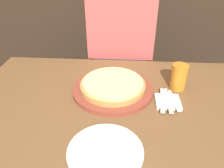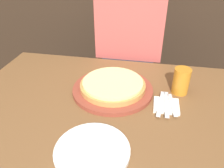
% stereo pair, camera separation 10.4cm
% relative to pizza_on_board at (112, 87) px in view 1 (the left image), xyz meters
% --- Properties ---
extents(dining_table, '(1.34, 0.92, 0.77)m').
position_rel_pizza_on_board_xyz_m(dining_table, '(0.00, -0.12, -0.41)').
color(dining_table, brown).
rests_on(dining_table, ground_plane).
extents(pizza_on_board, '(0.39, 0.39, 0.06)m').
position_rel_pizza_on_board_xyz_m(pizza_on_board, '(0.00, 0.00, 0.00)').
color(pizza_on_board, brown).
rests_on(pizza_on_board, dining_table).
extents(beer_glass, '(0.08, 0.08, 0.13)m').
position_rel_pizza_on_board_xyz_m(beer_glass, '(0.32, 0.05, 0.04)').
color(beer_glass, '#B7701E').
rests_on(beer_glass, dining_table).
extents(dinner_plate, '(0.26, 0.26, 0.02)m').
position_rel_pizza_on_board_xyz_m(dinner_plate, '(0.01, -0.38, -0.02)').
color(dinner_plate, silver).
rests_on(dinner_plate, dining_table).
extents(napkin_stack, '(0.11, 0.11, 0.01)m').
position_rel_pizza_on_board_xyz_m(napkin_stack, '(0.26, -0.08, -0.02)').
color(napkin_stack, silver).
rests_on(napkin_stack, dining_table).
extents(fork, '(0.04, 0.18, 0.00)m').
position_rel_pizza_on_board_xyz_m(fork, '(0.23, -0.08, -0.01)').
color(fork, silver).
rests_on(fork, napkin_stack).
extents(dinner_knife, '(0.02, 0.18, 0.00)m').
position_rel_pizza_on_board_xyz_m(dinner_knife, '(0.26, -0.08, -0.01)').
color(dinner_knife, silver).
rests_on(dinner_knife, napkin_stack).
extents(spoon, '(0.04, 0.16, 0.00)m').
position_rel_pizza_on_board_xyz_m(spoon, '(0.28, -0.08, -0.01)').
color(spoon, silver).
rests_on(spoon, napkin_stack).
extents(diner_person, '(0.42, 0.20, 1.38)m').
position_rel_pizza_on_board_xyz_m(diner_person, '(0.03, 0.49, -0.12)').
color(diner_person, '#33333D').
rests_on(diner_person, ground_plane).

